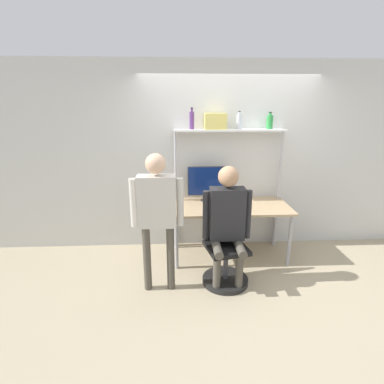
{
  "coord_description": "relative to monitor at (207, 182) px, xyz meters",
  "views": [
    {
      "loc": [
        -0.73,
        -3.48,
        2.13
      ],
      "look_at": [
        -0.56,
        -0.08,
        1.11
      ],
      "focal_mm": 28.0,
      "sensor_mm": 36.0,
      "label": 1
    }
  ],
  "objects": [
    {
      "name": "bottle_purple",
      "position": [
        -0.21,
        0.03,
        0.87
      ],
      "size": [
        0.07,
        0.07,
        0.29
      ],
      "color": "#593372",
      "rests_on": "shelf_unit"
    },
    {
      "name": "cell_phone",
      "position": [
        0.44,
        -0.43,
        -0.27
      ],
      "size": [
        0.07,
        0.15,
        0.01
      ],
      "color": "black",
      "rests_on": "desk"
    },
    {
      "name": "person_standing",
      "position": [
        -0.64,
        -1.01,
        0.0
      ],
      "size": [
        0.58,
        0.22,
        1.62
      ],
      "color": "#4C473D",
      "rests_on": "ground_plane"
    },
    {
      "name": "bottle_clear",
      "position": [
        0.44,
        0.03,
        0.85
      ],
      "size": [
        0.07,
        0.07,
        0.24
      ],
      "color": "silver",
      "rests_on": "shelf_unit"
    },
    {
      "name": "office_chair",
      "position": [
        0.15,
        -0.88,
        -0.74
      ],
      "size": [
        0.56,
        0.56,
        0.95
      ],
      "color": "black",
      "rests_on": "ground_plane"
    },
    {
      "name": "shelf_unit",
      "position": [
        0.31,
        0.03,
        0.43
      ],
      "size": [
        1.54,
        0.23,
        1.78
      ],
      "color": "white",
      "rests_on": "ground_plane"
    },
    {
      "name": "laptop",
      "position": [
        0.19,
        -0.41,
        -0.21
      ],
      "size": [
        0.29,
        0.23,
        0.23
      ],
      "color": "silver",
      "rests_on": "desk"
    },
    {
      "name": "person_seated",
      "position": [
        0.15,
        -0.93,
        -0.17
      ],
      "size": [
        0.57,
        0.48,
        1.45
      ],
      "color": "#4C473D",
      "rests_on": "ground_plane"
    },
    {
      "name": "bottle_green",
      "position": [
        0.86,
        0.03,
        0.84
      ],
      "size": [
        0.09,
        0.09,
        0.23
      ],
      "color": "#2D8C3F",
      "rests_on": "shelf_unit"
    },
    {
      "name": "wall_back",
      "position": [
        0.31,
        0.19,
        0.32
      ],
      "size": [
        8.0,
        0.06,
        2.7
      ],
      "color": "silver",
      "rests_on": "ground_plane"
    },
    {
      "name": "storage_box",
      "position": [
        0.11,
        0.03,
        0.85
      ],
      "size": [
        0.29,
        0.21,
        0.21
      ],
      "color": "#DBCC66",
      "rests_on": "shelf_unit"
    },
    {
      "name": "monitor",
      "position": [
        0.0,
        0.0,
        0.0
      ],
      "size": [
        0.54,
        0.17,
        0.5
      ],
      "color": "#333338",
      "rests_on": "desk"
    },
    {
      "name": "desk",
      "position": [
        0.31,
        -0.23,
        -0.35
      ],
      "size": [
        1.62,
        0.78,
        0.76
      ],
      "color": "tan",
      "rests_on": "ground_plane"
    },
    {
      "name": "ground_plane",
      "position": [
        0.31,
        -0.64,
        -1.03
      ],
      "size": [
        12.0,
        12.0,
        0.0
      ],
      "primitive_type": "plane",
      "color": "tan"
    }
  ]
}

